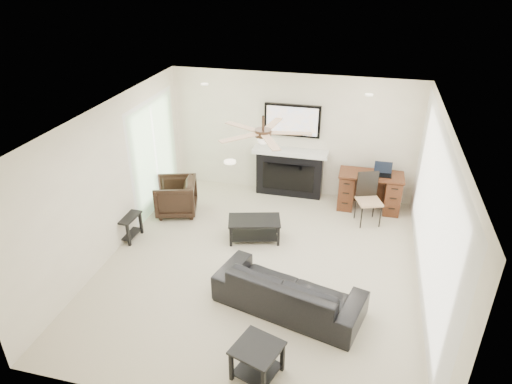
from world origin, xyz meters
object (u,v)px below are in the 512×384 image
sofa (289,291)px  fireplace_unit (290,152)px  desk (369,191)px  coffee_table (254,229)px  armchair (176,197)px

sofa → fireplace_unit: (-0.62, 3.44, 0.65)m
sofa → desk: desk is taller
sofa → desk: bearing=-93.0°
coffee_table → desk: bearing=24.9°
armchair → desk: (3.62, 1.06, 0.03)m
desk → coffee_table: bearing=-140.0°
armchair → fireplace_unit: size_ratio=0.40×
sofa → desk: size_ratio=1.71×
desk → armchair: bearing=-163.7°
desk → sofa: bearing=-107.6°
fireplace_unit → desk: fireplace_unit is taller
sofa → coffee_table: bearing=-46.1°
armchair → coffee_table: size_ratio=0.85×
armchair → sofa: bearing=33.9°
coffee_table → fireplace_unit: bearing=66.2°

